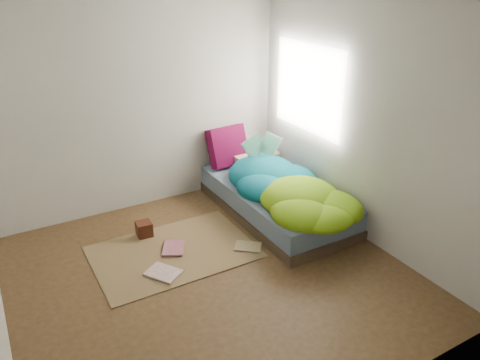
% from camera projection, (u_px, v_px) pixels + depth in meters
% --- Properties ---
extents(ground, '(3.50, 3.50, 0.00)m').
position_uv_depth(ground, '(211.00, 276.00, 4.43)').
color(ground, '#432F1A').
rests_on(ground, ground).
extents(room_walls, '(3.54, 3.54, 2.62)m').
position_uv_depth(room_walls, '(207.00, 109.00, 3.76)').
color(room_walls, '#B3B2AA').
rests_on(room_walls, ground).
extents(bed, '(1.00, 2.00, 0.34)m').
position_uv_depth(bed, '(276.00, 201.00, 5.48)').
color(bed, '#362E1D').
rests_on(bed, ground).
extents(duvet, '(0.96, 1.84, 0.34)m').
position_uv_depth(duvet, '(288.00, 181.00, 5.16)').
color(duvet, '#075C79').
rests_on(duvet, bed).
extents(rug, '(1.60, 1.10, 0.01)m').
position_uv_depth(rug, '(174.00, 252.00, 4.79)').
color(rug, brown).
rests_on(rug, ground).
extents(pillow_floral, '(0.67, 0.50, 0.14)m').
position_uv_depth(pillow_floral, '(254.00, 157.00, 6.08)').
color(pillow_floral, silver).
rests_on(pillow_floral, bed).
extents(pillow_magenta, '(0.51, 0.20, 0.50)m').
position_uv_depth(pillow_magenta, '(228.00, 146.00, 5.93)').
color(pillow_magenta, '#46041F').
rests_on(pillow_magenta, bed).
extents(open_book, '(0.42, 0.16, 0.25)m').
position_uv_depth(open_book, '(262.00, 138.00, 5.57)').
color(open_book, '#3C8F2E').
rests_on(open_book, duvet).
extents(wooden_box, '(0.17, 0.17, 0.16)m').
position_uv_depth(wooden_box, '(144.00, 229.00, 5.04)').
color(wooden_box, '#361A0C').
rests_on(wooden_box, rug).
extents(floor_book_a, '(0.36, 0.39, 0.02)m').
position_uv_depth(floor_book_a, '(156.00, 280.00, 4.34)').
color(floor_book_a, white).
rests_on(floor_book_a, rug).
extents(floor_book_b, '(0.33, 0.36, 0.03)m').
position_uv_depth(floor_book_b, '(163.00, 248.00, 4.82)').
color(floor_book_b, '#C4717A').
rests_on(floor_book_b, rug).
extents(floor_book_c, '(0.33, 0.32, 0.02)m').
position_uv_depth(floor_book_c, '(246.00, 252.00, 4.76)').
color(floor_book_c, tan).
rests_on(floor_book_c, rug).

